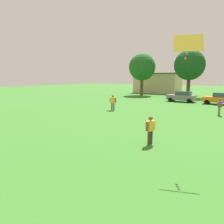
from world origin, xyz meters
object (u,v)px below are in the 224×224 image
Objects in this scene: adult_bystander at (150,128)px; parked_car_orange_1 at (220,98)px; tree_center at (190,65)px; kite at (188,44)px; parked_car_gray_0 at (182,96)px; bystander_near_trees at (220,105)px; bystander_midfield at (113,101)px; tree_far_left at (142,67)px.

parked_car_orange_1 reaches higher than adult_bystander.
tree_center reaches higher than adult_bystander.
parked_car_gray_0 is (-6.74, 23.86, -4.48)m from kite.
bystander_near_trees is 1.22× the size of kite.
adult_bystander is at bearing -51.00° from bystander_midfield.
kite is at bearing 105.77° from parked_car_gray_0.
bystander_near_trees is at bearing -67.52° from tree_center.
bystander_midfield is at bearing 53.01° from parked_car_orange_1.
parked_car_gray_0 is 5.51m from parked_car_orange_1.
tree_center is (-8.02, 19.39, 5.16)m from bystander_near_trees.
tree_center is (-1.36, 9.17, 5.33)m from parked_car_gray_0.
kite is 23.90m from parked_car_orange_1.
kite is at bearing -22.50° from bystander_near_trees.
tree_far_left is at bearing -27.52° from parked_car_orange_1.
parked_car_orange_1 is 19.25m from tree_far_left.
tree_far_left is at bearing -36.64° from parked_car_gray_0.
parked_car_orange_1 is 12.94m from tree_center.
tree_far_left is at bearing 38.92° from adult_bystander.
adult_bystander is at bearing -63.41° from tree_far_left.
tree_center is (-6.02, 32.23, 5.21)m from adult_bystander.
tree_far_left is (-17.70, 32.01, 0.65)m from kite.
bystander_midfield is at bearing 55.15° from adult_bystander.
parked_car_orange_1 is (-1.24, 23.44, -4.48)m from kite.
bystander_midfield is 0.20× the size of tree_center.
parked_car_gray_0 is 0.49× the size of tree_far_left.
bystander_near_trees is 0.40× the size of parked_car_gray_0.
adult_bystander is at bearing -79.42° from tree_center.
bystander_midfield is at bearing 72.28° from parked_car_gray_0.
bystander_midfield is 15.78m from kite.
kite is at bearing -76.23° from tree_center.
adult_bystander is 35.26m from tree_far_left.
bystander_midfield is 1.27× the size of kite.
bystander_midfield is at bearing -97.39° from tree_center.
parked_car_gray_0 is (4.28, 13.41, -0.21)m from bystander_midfield.
parked_car_orange_1 is (5.50, -0.42, 0.00)m from parked_car_gray_0.
adult_bystander is 0.38× the size of parked_car_orange_1.
tree_far_left is 9.66m from tree_center.
kite is 36.59m from tree_far_left.
kite reaches higher than parked_car_gray_0.
bystander_near_trees reaches higher than adult_bystander.
bystander_near_trees is at bearing 3.45° from adult_bystander.
kite is at bearing -61.06° from tree_far_left.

